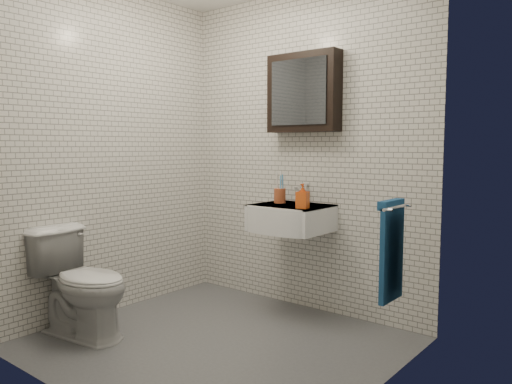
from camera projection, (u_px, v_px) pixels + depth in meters
ground at (217, 342)px, 3.28m from camera, size 2.20×2.00×0.01m
room_shell at (215, 119)px, 3.15m from camera, size 2.22×2.02×2.51m
washbasin at (288, 218)px, 3.75m from camera, size 0.55×0.50×0.20m
faucet at (303, 194)px, 3.89m from camera, size 0.06×0.20×0.15m
mirror_cabinet at (303, 93)px, 3.81m from camera, size 0.60×0.15×0.60m
towel_rail at (392, 246)px, 2.83m from camera, size 0.09×0.30×0.58m
toothbrush_cup at (280, 195)px, 3.89m from camera, size 0.11×0.11×0.25m
soap_bottle at (303, 196)px, 3.54m from camera, size 0.10×0.10×0.18m
toilet at (82, 282)px, 3.38m from camera, size 0.77×0.50×0.74m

